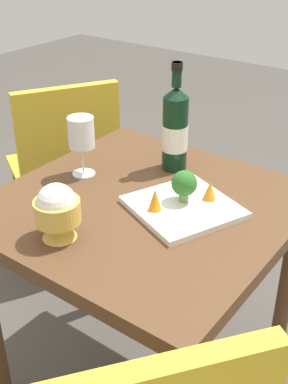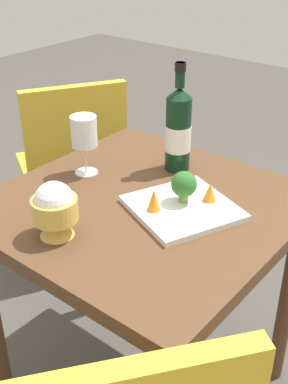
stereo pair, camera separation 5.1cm
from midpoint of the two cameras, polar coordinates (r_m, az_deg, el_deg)
name	(u,v)px [view 1 (the left image)]	position (r m, az deg, el deg)	size (l,w,h in m)	color
dining_table	(144,233)	(1.40, -1.04, -4.71)	(0.76, 0.76, 0.72)	brown
chair_by_wall	(66,159)	(2.06, -9.56, 3.75)	(0.55, 0.55, 0.85)	gold
wine_bottle	(175,129)	(1.48, 2.57, 7.19)	(0.08, 0.08, 0.32)	black
wine_glass	(81,134)	(1.45, -8.16, 6.55)	(0.08, 0.08, 0.18)	white
rice_bowl	(57,211)	(1.19, -11.06, -2.10)	(0.11, 0.11, 0.14)	gold
serving_plate	(183,207)	(1.31, 3.38, -1.74)	(0.33, 0.33, 0.02)	white
broccoli_floret	(184,184)	(1.30, 3.49, 0.91)	(0.07, 0.07, 0.09)	#729E4C
carrot_garnish_left	(210,191)	(1.32, 6.42, 0.15)	(0.04, 0.04, 0.05)	orange
carrot_garnish_right	(155,200)	(1.27, 0.11, -0.88)	(0.04, 0.04, 0.06)	orange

